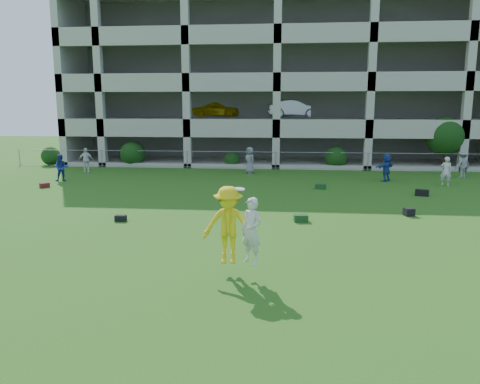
# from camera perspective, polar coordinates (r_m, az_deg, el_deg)

# --- Properties ---
(ground) EXTENTS (100.00, 100.00, 0.00)m
(ground) POSITION_cam_1_polar(r_m,az_deg,el_deg) (12.79, 2.33, -8.71)
(ground) COLOR #235114
(ground) RESTS_ON ground
(bystander_a) EXTENTS (0.86, 0.76, 1.51)m
(bystander_a) POSITION_cam_1_polar(r_m,az_deg,el_deg) (28.08, -20.96, 2.75)
(bystander_a) COLOR navy
(bystander_a) RESTS_ON ground
(bystander_b) EXTENTS (0.99, 0.67, 1.56)m
(bystander_b) POSITION_cam_1_polar(r_m,az_deg,el_deg) (31.37, -18.28, 3.72)
(bystander_b) COLOR silver
(bystander_b) RESTS_ON ground
(bystander_c) EXTENTS (0.94, 0.95, 1.65)m
(bystander_c) POSITION_cam_1_polar(r_m,az_deg,el_deg) (29.24, 1.20, 3.88)
(bystander_c) COLOR slate
(bystander_c) RESTS_ON ground
(bystander_d) EXTENTS (1.37, 1.30, 1.55)m
(bystander_d) POSITION_cam_1_polar(r_m,az_deg,el_deg) (27.49, 17.40, 2.86)
(bystander_d) COLOR #204096
(bystander_d) RESTS_ON ground
(bystander_e) EXTENTS (0.64, 0.51, 1.56)m
(bystander_e) POSITION_cam_1_polar(r_m,az_deg,el_deg) (27.03, 23.81, 2.33)
(bystander_e) COLOR silver
(bystander_e) RESTS_ON ground
(bystander_f) EXTENTS (1.20, 0.99, 1.61)m
(bystander_f) POSITION_cam_1_polar(r_m,az_deg,el_deg) (30.50, 25.49, 3.09)
(bystander_f) COLOR gray
(bystander_f) RESTS_ON ground
(bag_black_b) EXTENTS (0.41, 0.27, 0.22)m
(bag_black_b) POSITION_cam_1_polar(r_m,az_deg,el_deg) (17.82, -14.34, -3.12)
(bag_black_b) COLOR black
(bag_black_b) RESTS_ON ground
(bag_green_c) EXTENTS (0.54, 0.41, 0.26)m
(bag_green_c) POSITION_cam_1_polar(r_m,az_deg,el_deg) (17.35, 7.43, -3.17)
(bag_green_c) COLOR #163D1A
(bag_green_c) RESTS_ON ground
(crate_d) EXTENTS (0.42, 0.42, 0.30)m
(crate_d) POSITION_cam_1_polar(r_m,az_deg,el_deg) (19.24, 19.90, -2.30)
(crate_d) COLOR black
(crate_d) RESTS_ON ground
(bag_black_e) EXTENTS (0.67, 0.50, 0.30)m
(bag_black_e) POSITION_cam_1_polar(r_m,az_deg,el_deg) (23.65, 21.30, -0.09)
(bag_black_e) COLOR black
(bag_black_e) RESTS_ON ground
(bag_red_f) EXTENTS (0.50, 0.53, 0.24)m
(bag_red_f) POSITION_cam_1_polar(r_m,az_deg,el_deg) (26.33, -22.72, 0.76)
(bag_red_f) COLOR #57200F
(bag_red_f) RESTS_ON ground
(bag_green_g) EXTENTS (0.57, 0.43, 0.25)m
(bag_green_g) POSITION_cam_1_polar(r_m,az_deg,el_deg) (24.20, 9.79, 0.65)
(bag_green_g) COLOR #153A1D
(bag_green_g) RESTS_ON ground
(frisbee_contest) EXTENTS (1.59, 0.95, 1.94)m
(frisbee_contest) POSITION_cam_1_polar(r_m,az_deg,el_deg) (11.58, -0.94, -4.15)
(frisbee_contest) COLOR yellow
(frisbee_contest) RESTS_ON ground
(parking_garage) EXTENTS (30.00, 14.00, 12.00)m
(parking_garage) POSITION_cam_1_polar(r_m,az_deg,el_deg) (39.80, 4.79, 13.09)
(parking_garage) COLOR #9E998C
(parking_garage) RESTS_ON ground
(fence) EXTENTS (36.06, 0.06, 1.20)m
(fence) POSITION_cam_1_polar(r_m,az_deg,el_deg) (31.27, 4.39, 3.89)
(fence) COLOR gray
(fence) RESTS_ON ground
(shrub_row) EXTENTS (34.38, 2.52, 3.50)m
(shrub_row) POSITION_cam_1_polar(r_m,az_deg,el_deg) (32.11, 12.69, 5.44)
(shrub_row) COLOR #163D11
(shrub_row) RESTS_ON ground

